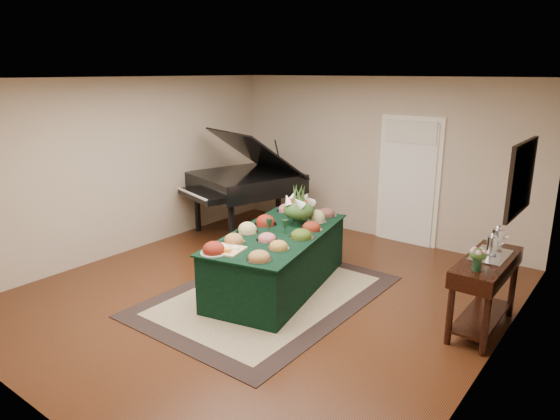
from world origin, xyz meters
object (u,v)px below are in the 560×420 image
Objects in this scene: buffet_table at (278,260)px; floral_centerpiece at (299,206)px; mahogany_sideboard at (486,275)px; grand_piano at (245,182)px.

floral_centerpiece reaches higher than buffet_table.
floral_centerpiece is at bearing -179.57° from mahogany_sideboard.
grand_piano reaches higher than mahogany_sideboard.
grand_piano reaches higher than buffet_table.
grand_piano is at bearing 167.16° from mahogany_sideboard.
mahogany_sideboard is at bearing -12.84° from grand_piano.
floral_centerpiece is at bearing 90.73° from buffet_table.
buffet_table is at bearing -89.27° from floral_centerpiece.
mahogany_sideboard is (2.47, 0.50, 0.26)m from buffet_table.
mahogany_sideboard is at bearing 0.43° from floral_centerpiece.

